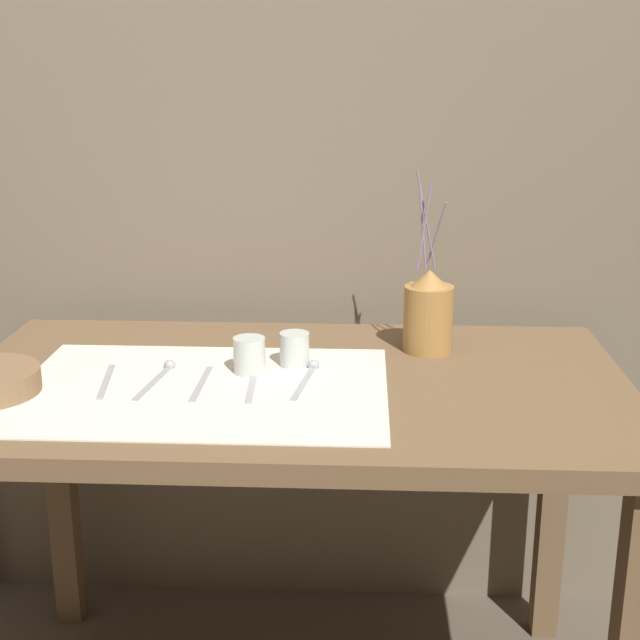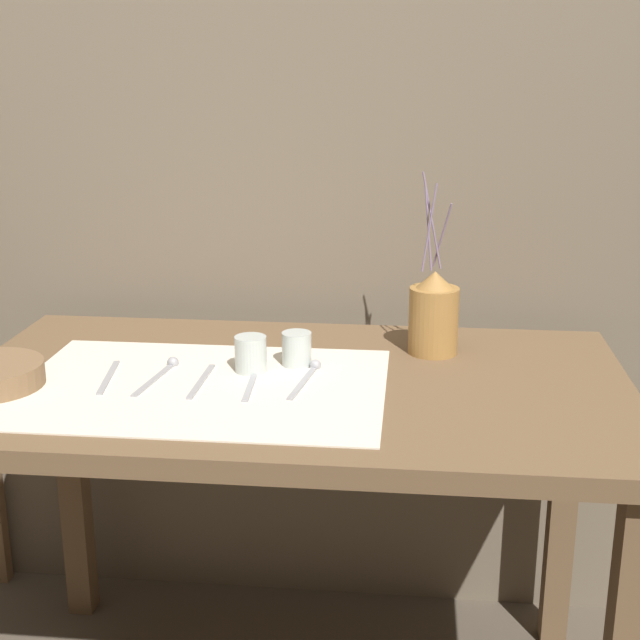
% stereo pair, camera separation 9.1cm
% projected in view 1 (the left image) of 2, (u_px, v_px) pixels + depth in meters
% --- Properties ---
extents(stone_wall_back, '(7.00, 0.06, 2.40)m').
position_uv_depth(stone_wall_back, '(307.00, 133.00, 2.07)').
color(stone_wall_back, '#6B5E4C').
rests_on(stone_wall_back, ground_plane).
extents(wooden_table, '(1.31, 0.75, 0.77)m').
position_uv_depth(wooden_table, '(292.00, 427.00, 1.75)').
color(wooden_table, brown).
rests_on(wooden_table, ground_plane).
extents(linen_cloth, '(0.69, 0.49, 0.00)m').
position_uv_depth(linen_cloth, '(202.00, 389.00, 1.67)').
color(linen_cloth, beige).
rests_on(linen_cloth, wooden_table).
extents(pitcher_with_flowers, '(0.10, 0.10, 0.38)m').
position_uv_depth(pitcher_with_flowers, '(428.00, 313.00, 1.87)').
color(pitcher_with_flowers, olive).
rests_on(pitcher_with_flowers, wooden_table).
extents(glass_tumbler_near, '(0.06, 0.06, 0.07)m').
position_uv_depth(glass_tumbler_near, '(249.00, 355.00, 1.74)').
color(glass_tumbler_near, '#B7C1BC').
rests_on(glass_tumbler_near, wooden_table).
extents(glass_tumbler_far, '(0.06, 0.06, 0.07)m').
position_uv_depth(glass_tumbler_far, '(292.00, 349.00, 1.78)').
color(glass_tumbler_far, '#B7C1BC').
rests_on(glass_tumbler_far, wooden_table).
extents(knife_center, '(0.04, 0.18, 0.00)m').
position_uv_depth(knife_center, '(106.00, 381.00, 1.70)').
color(knife_center, '#939399').
rests_on(knife_center, wooden_table).
extents(spoon_outer, '(0.04, 0.19, 0.02)m').
position_uv_depth(spoon_outer, '(163.00, 372.00, 1.74)').
color(spoon_outer, '#939399').
rests_on(spoon_outer, wooden_table).
extents(fork_inner, '(0.01, 0.18, 0.00)m').
position_uv_depth(fork_inner, '(201.00, 383.00, 1.68)').
color(fork_inner, '#939399').
rests_on(fork_inner, wooden_table).
extents(fork_outer, '(0.02, 0.18, 0.00)m').
position_uv_depth(fork_outer, '(252.00, 385.00, 1.68)').
color(fork_outer, '#939399').
rests_on(fork_outer, wooden_table).
extents(spoon_inner, '(0.04, 0.19, 0.02)m').
position_uv_depth(spoon_inner, '(310.00, 372.00, 1.74)').
color(spoon_inner, '#939399').
rests_on(spoon_inner, wooden_table).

